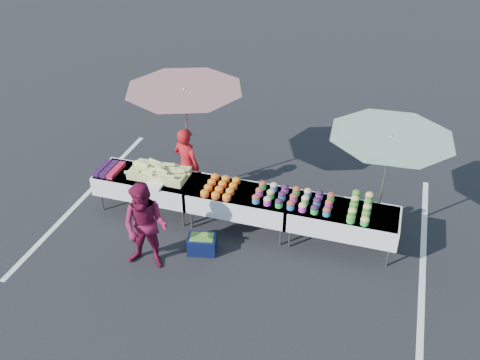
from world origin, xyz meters
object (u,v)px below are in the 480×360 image
(table_center, at_px, (240,200))
(umbrella_right, at_px, (390,146))
(vendor, at_px, (187,165))
(umbrella_left, at_px, (185,98))
(table_right, at_px, (343,218))
(customer, at_px, (145,227))
(table_left, at_px, (147,183))
(storage_bin, at_px, (202,244))

(table_center, distance_m, umbrella_right, 2.71)
(vendor, relative_size, umbrella_left, 0.69)
(table_right, distance_m, umbrella_left, 3.49)
(table_center, bearing_deg, customer, -128.48)
(table_right, bearing_deg, vendor, 169.67)
(vendor, bearing_deg, table_center, 173.41)
(table_left, relative_size, table_center, 1.00)
(storage_bin, bearing_deg, table_center, 51.64)
(table_center, bearing_deg, umbrella_right, 9.64)
(customer, distance_m, umbrella_right, 4.07)
(table_center, xyz_separation_m, table_right, (1.80, 0.00, 0.00))
(table_center, relative_size, umbrella_left, 0.84)
(umbrella_right, bearing_deg, umbrella_left, 173.73)
(table_center, height_order, storage_bin, table_center)
(table_center, bearing_deg, table_right, 0.00)
(table_center, height_order, table_right, same)
(customer, bearing_deg, table_right, 23.09)
(table_left, relative_size, table_right, 1.00)
(customer, height_order, storage_bin, customer)
(vendor, bearing_deg, storage_bin, 137.76)
(storage_bin, bearing_deg, umbrella_left, 105.40)
(vendor, height_order, umbrella_right, umbrella_right)
(table_right, xyz_separation_m, vendor, (-3.02, 0.55, 0.18))
(table_left, height_order, table_center, same)
(customer, height_order, umbrella_right, umbrella_right)
(table_center, xyz_separation_m, customer, (-1.12, -1.41, 0.20))
(umbrella_right, distance_m, storage_bin, 3.48)
(table_left, distance_m, storage_bin, 1.68)
(table_left, relative_size, umbrella_right, 0.73)
(table_left, relative_size, vendor, 1.22)
(table_center, relative_size, vendor, 1.22)
(table_right, relative_size, vendor, 1.22)
(table_right, height_order, umbrella_left, umbrella_left)
(table_center, xyz_separation_m, vendor, (-1.22, 0.55, 0.18))
(table_left, relative_size, customer, 1.19)
(storage_bin, bearing_deg, umbrella_right, 11.72)
(table_right, bearing_deg, umbrella_left, 165.47)
(table_right, xyz_separation_m, umbrella_left, (-3.09, 0.80, 1.42))
(umbrella_left, relative_size, storage_bin, 4.13)
(table_left, xyz_separation_m, customer, (0.68, -1.41, 0.20))
(table_center, relative_size, customer, 1.19)
(table_center, bearing_deg, umbrella_left, 148.11)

